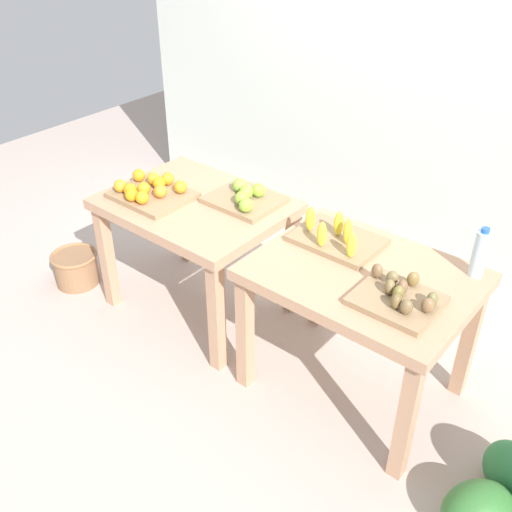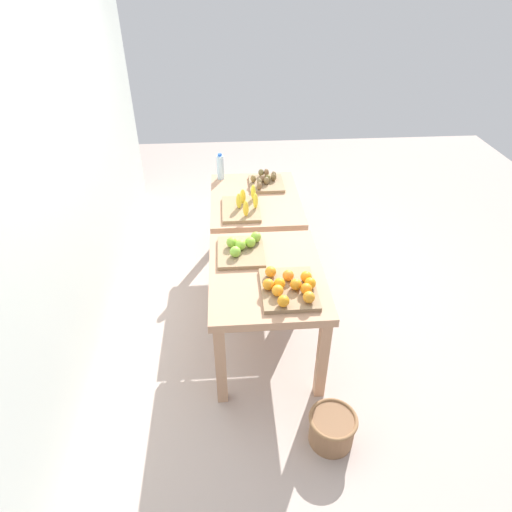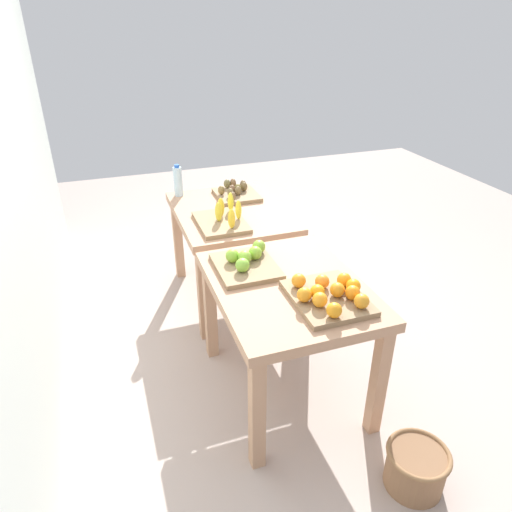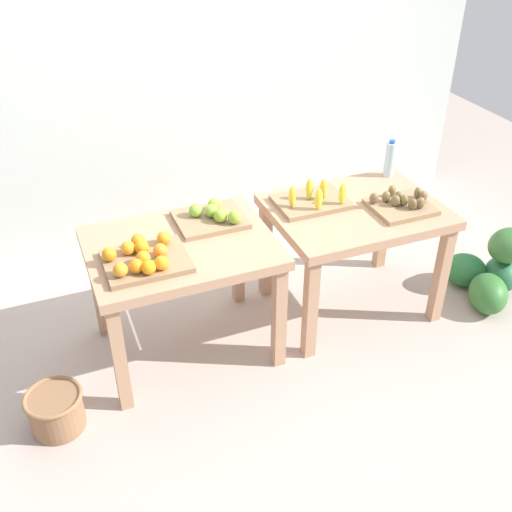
% 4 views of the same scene
% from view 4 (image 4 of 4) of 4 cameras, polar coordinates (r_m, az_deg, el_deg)
% --- Properties ---
extents(ground_plane, '(8.00, 8.00, 0.00)m').
position_cam_4_polar(ground_plane, '(3.98, 1.42, -6.45)').
color(ground_plane, '#B2A096').
extents(back_wall, '(4.40, 0.12, 3.00)m').
position_cam_4_polar(back_wall, '(4.45, -5.57, 19.64)').
color(back_wall, silver).
rests_on(back_wall, ground_plane).
extents(display_table_left, '(1.04, 0.80, 0.76)m').
position_cam_4_polar(display_table_left, '(3.45, -7.02, -0.39)').
color(display_table_left, tan).
rests_on(display_table_left, ground_plane).
extents(display_table_right, '(1.04, 0.80, 0.76)m').
position_cam_4_polar(display_table_right, '(3.83, 9.30, 3.11)').
color(display_table_right, tan).
rests_on(display_table_right, ground_plane).
extents(orange_bin, '(0.45, 0.36, 0.11)m').
position_cam_4_polar(orange_bin, '(3.22, -10.55, -0.18)').
color(orange_bin, '#917553').
rests_on(orange_bin, display_table_left).
extents(apple_bin, '(0.40, 0.34, 0.11)m').
position_cam_4_polar(apple_bin, '(3.56, -4.16, 3.75)').
color(apple_bin, '#917553').
rests_on(apple_bin, display_table_left).
extents(banana_crate, '(0.44, 0.32, 0.17)m').
position_cam_4_polar(banana_crate, '(3.74, 5.38, 5.31)').
color(banana_crate, '#917553').
rests_on(banana_crate, display_table_right).
extents(kiwi_bin, '(0.36, 0.32, 0.10)m').
position_cam_4_polar(kiwi_bin, '(3.79, 13.55, 4.83)').
color(kiwi_bin, '#917553').
rests_on(kiwi_bin, display_table_right).
extents(water_bottle, '(0.07, 0.07, 0.25)m').
position_cam_4_polar(water_bottle, '(4.16, 12.53, 8.92)').
color(water_bottle, silver).
rests_on(water_bottle, display_table_right).
extents(watermelon_pile, '(0.61, 0.68, 0.48)m').
position_cam_4_polar(watermelon_pile, '(4.45, 21.28, -1.37)').
color(watermelon_pile, '#25613B').
rests_on(watermelon_pile, ground_plane).
extents(wicker_basket, '(0.31, 0.31, 0.23)m').
position_cam_4_polar(wicker_basket, '(3.45, -18.38, -13.63)').
color(wicker_basket, '#886142').
rests_on(wicker_basket, ground_plane).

